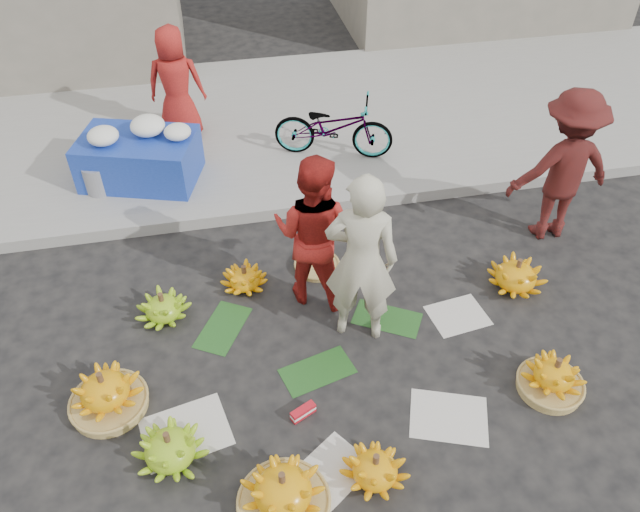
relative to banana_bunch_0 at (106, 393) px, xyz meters
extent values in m
plane|color=black|center=(1.93, 0.22, -0.19)|extent=(80.00, 80.00, 0.00)
cube|color=gray|center=(1.93, 2.42, -0.12)|extent=(40.00, 0.25, 0.15)
cube|color=gray|center=(1.93, 4.52, -0.13)|extent=(40.00, 4.00, 0.12)
cylinder|color=#9F8142|center=(0.00, 0.00, -0.15)|extent=(0.65, 0.65, 0.09)
cylinder|color=#4C311E|center=(0.00, 0.00, 0.20)|extent=(0.05, 0.05, 0.12)
cylinder|color=#4C311E|center=(0.51, -0.61, 0.10)|extent=(0.05, 0.05, 0.12)
cylinder|color=#9F8142|center=(1.33, -1.18, -0.15)|extent=(0.68, 0.68, 0.09)
cylinder|color=#4C311E|center=(1.33, -1.18, 0.21)|extent=(0.05, 0.05, 0.12)
cylinder|color=#4C311E|center=(2.06, -1.09, 0.07)|extent=(0.05, 0.05, 0.12)
cylinder|color=#9F8142|center=(3.80, -0.58, -0.15)|extent=(0.56, 0.56, 0.09)
cylinder|color=#4C311E|center=(3.80, -0.58, 0.15)|extent=(0.05, 0.05, 0.12)
cylinder|color=#4C311E|center=(4.04, 0.70, 0.11)|extent=(0.05, 0.05, 0.12)
cylinder|color=#4C311E|center=(0.48, 0.98, 0.06)|extent=(0.05, 0.05, 0.12)
cylinder|color=#4C311E|center=(1.31, 1.24, 0.04)|extent=(0.05, 0.05, 0.12)
cylinder|color=#9F8142|center=(2.09, 1.38, -0.16)|extent=(0.53, 0.53, 0.05)
cube|color=red|center=(1.62, -0.42, -0.14)|extent=(0.23, 0.16, 0.09)
imported|color=beige|center=(2.30, 0.44, 0.70)|extent=(0.76, 0.61, 1.79)
imported|color=red|center=(1.98, 1.01, 0.63)|extent=(1.00, 0.93, 1.64)
imported|color=maroon|center=(4.77, 1.48, 0.68)|extent=(1.13, 0.66, 1.75)
cube|color=#1834A0|center=(0.27, 3.30, 0.21)|extent=(1.55, 1.22, 0.57)
ellipsoid|color=white|center=(-0.07, 3.25, 0.59)|extent=(0.36, 0.36, 0.20)
ellipsoid|color=white|center=(0.44, 3.36, 0.61)|extent=(0.41, 0.41, 0.22)
ellipsoid|color=white|center=(0.78, 3.19, 0.58)|extent=(0.32, 0.32, 0.17)
cylinder|color=gray|center=(-0.24, 3.13, 0.11)|extent=(0.31, 0.31, 0.36)
imported|color=red|center=(0.80, 4.27, 0.68)|extent=(0.79, 0.57, 1.50)
imported|color=gray|center=(2.70, 3.38, 0.33)|extent=(0.98, 1.61, 0.80)
camera|label=1|loc=(1.15, -3.46, 4.35)|focal=35.00mm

